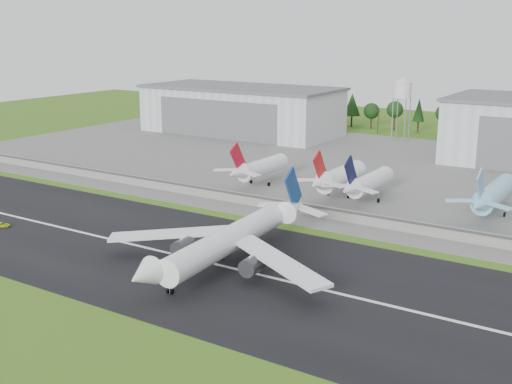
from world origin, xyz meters
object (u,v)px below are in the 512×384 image
Objects in this scene: ground_vehicle at (2,225)px; main_airliner at (226,247)px; parked_jet_red_a at (258,168)px; parked_jet_red_b at (337,178)px; parked_jet_navy at (366,183)px; parked_jet_skyblue at (492,195)px.

main_airliner is at bearing -103.54° from ground_vehicle.
main_airliner is at bearing -62.84° from parked_jet_red_a.
ground_vehicle is at bearing -113.51° from parked_jet_red_a.
parked_jet_navy is at bearing -0.34° from parked_jet_red_b.
parked_jet_skyblue is at bearing -122.58° from main_airliner.
parked_jet_skyblue is at bearing -73.12° from ground_vehicle.
parked_jet_skyblue is (106.07, 79.53, 5.47)m from ground_vehicle.
parked_jet_skyblue reaches higher than parked_jet_navy.
main_airliner is 1.89× the size of parked_jet_red_b.
parked_jet_red_b is (61.15, 74.56, 5.74)m from ground_vehicle.
ground_vehicle is 96.60m from parked_jet_red_b.
parked_jet_skyblue is at bearing 3.90° from parked_jet_red_a.
ground_vehicle is (-66.78, -7.53, -4.21)m from main_airliner.
parked_jet_red_a is 0.84× the size of parked_jet_skyblue.
parked_jet_navy is 35.52m from parked_jet_skyblue.
parked_jet_red_b is at bearing -59.33° from ground_vehicle.
ground_vehicle is 0.13× the size of parked_jet_red_a.
parked_jet_red_b is at bearing -173.68° from parked_jet_skyblue.
parked_jet_skyblue is (35.16, 5.03, 0.13)m from parked_jet_navy.
parked_jet_red_a is 28.74m from parked_jet_red_b.
ground_vehicle is 0.13× the size of parked_jet_navy.
ground_vehicle is at bearing -143.14° from parked_jet_skyblue.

